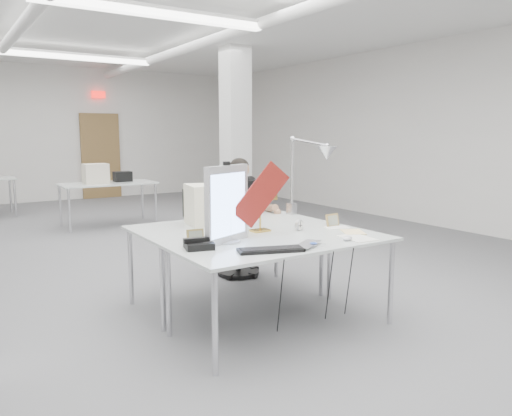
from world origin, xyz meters
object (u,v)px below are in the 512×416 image
at_px(desk_phone, 199,245).
at_px(laptop, 313,245).
at_px(desk_main, 284,242).
at_px(seated_person, 240,198).
at_px(office_chair, 238,227).
at_px(architect_lamp, 307,175).
at_px(beige_monitor, 209,204).
at_px(bankers_lamp, 260,212).
at_px(monitor, 227,204).

bearing_deg(desk_phone, laptop, -14.34).
relative_size(desk_main, seated_person, 1.86).
height_order(office_chair, architect_lamp, architect_lamp).
bearing_deg(architect_lamp, desk_phone, -178.47).
bearing_deg(beige_monitor, desk_main, -70.73).
bearing_deg(architect_lamp, office_chair, 90.11).
bearing_deg(office_chair, bankers_lamp, -130.56).
height_order(desk_main, office_chair, office_chair).
bearing_deg(desk_main, laptop, -79.42).
height_order(desk_phone, architect_lamp, architect_lamp).
bearing_deg(desk_phone, seated_person, 64.16).
height_order(office_chair, bankers_lamp, office_chair).
distance_m(bankers_lamp, architect_lamp, 0.91).
distance_m(desk_main, desk_phone, 0.71).
bearing_deg(seated_person, bankers_lamp, -131.43).
bearing_deg(bankers_lamp, monitor, -162.47).
bearing_deg(monitor, laptop, -69.75).
distance_m(seated_person, beige_monitor, 0.89).
bearing_deg(laptop, desk_main, 69.68).
bearing_deg(monitor, architect_lamp, 1.87).
bearing_deg(desk_phone, desk_main, 5.50).
bearing_deg(bankers_lamp, desk_phone, -166.29).
xyz_separation_m(office_chair, architect_lamp, (0.33, -0.82, 0.63)).
height_order(desk_main, monitor, monitor).
bearing_deg(office_chair, beige_monitor, -156.52).
distance_m(office_chair, monitor, 1.76).
relative_size(beige_monitor, architect_lamp, 0.46).
bearing_deg(beige_monitor, laptop, -70.39).
bearing_deg(monitor, office_chair, 33.50).
bearing_deg(beige_monitor, bankers_lamp, -59.62).
bearing_deg(beige_monitor, architect_lamp, -1.46).
distance_m(desk_main, monitor, 0.56).
distance_m(desk_main, bankers_lamp, 0.46).
bearing_deg(beige_monitor, seated_person, 49.92).
relative_size(desk_main, monitor, 2.95).
height_order(seated_person, architect_lamp, architect_lamp).
distance_m(monitor, architect_lamp, 1.40).
distance_m(seated_person, bankers_lamp, 1.22).
bearing_deg(desk_phone, bankers_lamp, 36.86).
xyz_separation_m(desk_main, beige_monitor, (-0.16, 0.98, 0.20)).
bearing_deg(monitor, desk_phone, 172.88).
xyz_separation_m(monitor, bankers_lamp, (0.46, 0.23, -0.13)).
bearing_deg(office_chair, laptop, -122.42).
xyz_separation_m(desk_main, desk_phone, (-0.70, 0.11, 0.04)).
xyz_separation_m(monitor, beige_monitor, (0.25, 0.79, -0.12)).
bearing_deg(architect_lamp, laptop, -147.82).
relative_size(monitor, architect_lamp, 0.70).
bearing_deg(bankers_lamp, architect_lamp, 15.38).
distance_m(desk_main, laptop, 0.31).
relative_size(seated_person, monitor, 1.58).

